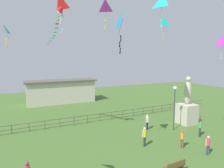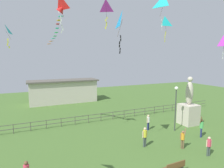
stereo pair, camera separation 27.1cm
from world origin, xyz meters
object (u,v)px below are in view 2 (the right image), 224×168
park_bench (175,167)px  kite_5 (59,3)px  person_7 (145,136)px  kite_2 (165,23)px  kite_3 (122,21)px  person_1 (201,127)px  person_6 (148,121)px  kite_7 (5,31)px  kite_4 (106,7)px  kite_1 (164,4)px  streamer_kite (61,13)px  lamppost (176,99)px  kite_6 (223,42)px  person_4 (209,145)px  person_5 (183,138)px  statue_monument (189,110)px

park_bench → kite_5: (-5.82, 6.41, 11.01)m
person_7 → kite_2: bearing=42.7°
kite_2 → kite_3: 11.67m
person_1 → kite_5: size_ratio=0.71×
person_6 → kite_7: kite_7 is taller
kite_4 → person_1: bearing=-26.0°
person_6 → kite_7: size_ratio=0.79×
kite_5 → kite_1: bearing=-17.3°
kite_7 → streamer_kite: 5.82m
park_bench → kite_5: bearing=132.3°
kite_1 → streamer_kite: bearing=157.7°
kite_5 → streamer_kite: 0.90m
kite_1 → kite_3: size_ratio=0.92×
lamppost → person_6: 3.62m
person_7 → kite_6: kite_6 is taller
park_bench → person_4: bearing=10.2°
kite_5 → kite_6: size_ratio=1.40×
person_7 → person_6: bearing=50.9°
person_7 → kite_4: bearing=121.3°
kite_5 → kite_6: (13.53, -3.55, -2.66)m
lamppost → kite_2: kite_2 is taller
kite_1 → kite_5: (-7.79, 2.42, -0.22)m
kite_6 → park_bench: bearing=-159.6°
kite_2 → streamer_kite: 13.29m
park_bench → streamer_kite: (-5.61, 7.10, 10.47)m
person_1 → person_6: (-3.49, 3.59, -0.09)m
kite_4 → streamer_kite: bearing=-175.4°
lamppost → person_4: size_ratio=3.02×
park_bench → person_7: (0.45, 4.01, 0.50)m
person_5 → kite_7: size_ratio=0.87×
person_5 → person_7: size_ratio=1.07×
person_7 → kite_6: size_ratio=0.82×
person_5 → kite_2: bearing=61.9°
park_bench → person_6: (2.95, 7.08, 0.47)m
person_4 → kite_6: bearing=29.9°
kite_1 → person_1: bearing=-6.3°
lamppost → person_5: lamppost is taller
kite_5 → kite_7: (-4.00, 4.55, -1.64)m
kite_7 → kite_3: bearing=-43.9°
person_1 → kite_4: bearing=154.0°
lamppost → park_bench: lamppost is taller
person_4 → kite_3: 11.23m
person_5 → kite_2: size_ratio=0.59×
park_bench → kite_1: size_ratio=0.55×
statue_monument → person_6: (-5.21, 0.34, -0.75)m
park_bench → kite_2: kite_2 is taller
kite_3 → kite_2: bearing=36.3°
person_4 → person_7: bearing=137.0°
person_4 → person_6: person_6 is taller
person_7 → kite_4: kite_4 is taller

